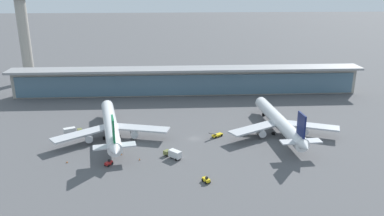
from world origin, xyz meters
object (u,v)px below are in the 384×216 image
Objects in this scene: airliner_centre_stand at (280,122)px; service_truck_under_wing_yellow at (206,180)px; service_truck_on_taxiway_olive at (173,154)px; service_truck_by_tail_red at (109,163)px; control_tower at (23,26)px; service_truck_near_nose_olive at (251,130)px; safety_cone_bravo at (121,154)px; safety_cone_alpha at (140,159)px; safety_cone_charlie at (67,162)px; airliner_left_stand at (111,126)px; service_truck_at_far_stand_yellow at (217,135)px; service_truck_mid_apron_olive at (72,131)px.

airliner_centre_stand reaches higher than service_truck_under_wing_yellow.
service_truck_by_tail_red is at bearing -168.60° from service_truck_on_taxiway_olive.
service_truck_on_taxiway_olive is 0.11× the size of control_tower.
service_truck_near_nose_olive is at bearing -178.84° from airliner_centre_stand.
safety_cone_bravo is at bearing 68.00° from service_truck_by_tail_red.
safety_cone_alpha is at bearing 142.49° from service_truck_under_wing_yellow.
service_truck_by_tail_red is 4.75× the size of safety_cone_charlie.
safety_cone_charlie is at bearing 169.30° from service_truck_by_tail_red.
airliner_left_stand is 8.82× the size of service_truck_on_taxiway_olive.
service_truck_under_wing_yellow is at bearing -53.35° from control_tower.
airliner_centre_stand reaches higher than safety_cone_bravo.
service_truck_under_wing_yellow is 37.39m from service_truck_at_far_stand_yellow.
service_truck_mid_apron_olive is 26.24m from safety_cone_charlie.
service_truck_mid_apron_olive is (-16.66, 3.71, -3.36)m from airliner_left_stand.
service_truck_under_wing_yellow is 0.49× the size of service_truck_on_taxiway_olive.
service_truck_mid_apron_olive is 10.86× the size of safety_cone_bravo.
safety_cone_charlie is (-55.08, -20.24, -0.49)m from service_truck_at_far_stand_yellow.
airliner_left_stand is 57.22m from service_truck_near_nose_olive.
service_truck_under_wing_yellow is at bearing -101.96° from service_truck_at_far_stand_yellow.
airliner_centre_stand is at bearing -2.15° from service_truck_mid_apron_olive.
service_truck_under_wing_yellow is 1.00× the size of service_truck_by_tail_red.
safety_cone_alpha is (12.82, -21.50, -4.74)m from airliner_left_stand.
airliner_left_stand is 18.03× the size of service_truck_under_wing_yellow.
control_tower is 141.51m from safety_cone_alpha.
service_truck_under_wing_yellow is at bearing -22.65° from service_truck_by_tail_red.
service_truck_near_nose_olive reaches higher than safety_cone_charlie.
service_truck_near_nose_olive is 12.54× the size of safety_cone_alpha.
safety_cone_alpha and safety_cone_bravo have the same top height.
service_truck_by_tail_red is at bearing -159.02° from airliner_centre_stand.
safety_cone_alpha is (29.48, -25.21, -1.37)m from service_truck_mid_apron_olive.
service_truck_at_far_stand_yellow is at bearing -41.97° from control_tower.
control_tower reaches higher than safety_cone_charlie.
service_truck_by_tail_red reaches higher than safety_cone_charlie.
service_truck_at_far_stand_yellow is (-14.42, -2.16, -0.90)m from service_truck_near_nose_olive.
service_truck_mid_apron_olive is 59.63m from service_truck_at_far_stand_yellow.
service_truck_mid_apron_olive is at bearing 123.82° from service_truck_by_tail_red.
safety_cone_bravo is at bearing -42.11° from service_truck_mid_apron_olive.
service_truck_mid_apron_olive is 105.81m from control_tower.
safety_cone_bravo is at bearing 168.72° from service_truck_on_taxiway_olive.
service_truck_near_nose_olive is 14.61m from service_truck_at_far_stand_yellow.
service_truck_near_nose_olive is at bearing 17.86° from safety_cone_charlie.
service_truck_under_wing_yellow is at bearing -131.08° from airliner_centre_stand.
control_tower is at bearing 122.09° from safety_cone_bravo.
airliner_left_stand is 52.16m from service_truck_under_wing_yellow.
service_truck_on_taxiway_olive is at bearing 2.59° from safety_cone_charlie.
service_truck_mid_apron_olive is 10.86× the size of safety_cone_charlie.
service_truck_on_taxiway_olive is (41.53, -24.17, 0.00)m from service_truck_mid_apron_olive.
airliner_left_stand is at bearing 140.55° from service_truck_on_taxiway_olive.
airliner_left_stand reaches higher than safety_cone_charlie.
safety_cone_bravo is (-18.97, 3.79, -1.37)m from service_truck_on_taxiway_olive.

